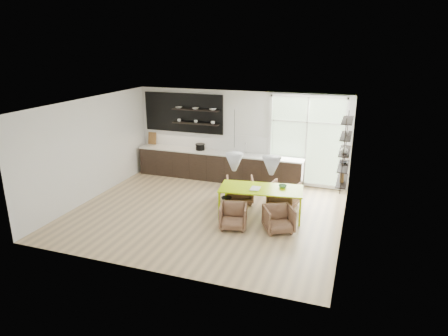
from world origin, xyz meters
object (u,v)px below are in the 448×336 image
at_px(dining_table, 261,190).
at_px(armchair_front_right, 279,219).
at_px(armchair_back_left, 240,190).
at_px(armchair_back_right, 284,195).
at_px(armchair_front_left, 233,216).
at_px(wire_stool, 226,202).

bearing_deg(dining_table, armchair_front_right, -56.55).
bearing_deg(armchair_back_left, armchair_front_right, 114.57).
bearing_deg(armchair_back_right, dining_table, 69.18).
distance_m(armchair_back_left, armchair_front_left, 1.71).
xyz_separation_m(armchair_back_left, wire_stool, (-0.15, -0.73, -0.11)).
bearing_deg(wire_stool, armchair_front_right, -25.28).
relative_size(dining_table, armchair_back_right, 2.92).
relative_size(armchair_front_left, wire_stool, 1.74).
bearing_deg(wire_stool, armchair_back_left, 78.62).
bearing_deg(armchair_front_left, armchair_back_left, 88.71).
xyz_separation_m(armchair_back_right, armchair_front_right, (0.18, -1.51, -0.04)).
bearing_deg(armchair_front_left, armchair_front_right, -2.87).
height_order(dining_table, armchair_front_left, dining_table).
xyz_separation_m(dining_table, armchair_back_left, (-0.81, 0.77, -0.37)).
bearing_deg(armchair_back_left, armchair_back_right, 161.84).
relative_size(armchair_back_right, armchair_front_right, 1.13).
relative_size(armchair_back_left, armchair_back_right, 1.02).
distance_m(dining_table, armchair_front_right, 1.03).
relative_size(dining_table, armchair_front_left, 3.35).
distance_m(armchair_back_right, wire_stool, 1.60).
bearing_deg(dining_table, armchair_front_left, -124.85).
relative_size(armchair_front_left, armchair_front_right, 0.98).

